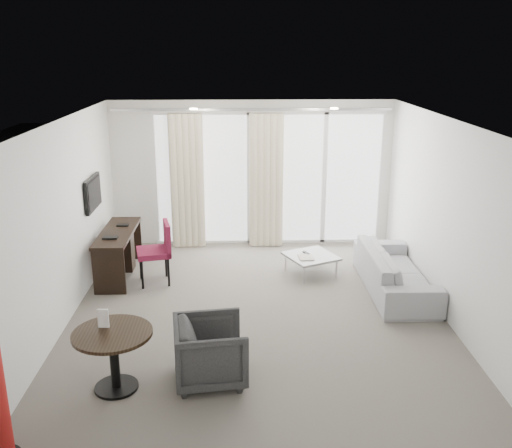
{
  "coord_description": "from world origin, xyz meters",
  "views": [
    {
      "loc": [
        -0.23,
        -7.01,
        3.47
      ],
      "look_at": [
        0.0,
        0.6,
        1.1
      ],
      "focal_mm": 40.0,
      "sensor_mm": 36.0,
      "label": 1
    }
  ],
  "objects_px": {
    "tub_armchair": "(211,351)",
    "round_table": "(114,361)",
    "desk_chair": "(154,253)",
    "desk": "(119,254)",
    "rattan_chair_b": "(333,202)",
    "sofa": "(395,271)",
    "rattan_chair_a": "(317,207)",
    "coffee_table": "(311,265)"
  },
  "relations": [
    {
      "from": "desk",
      "to": "rattan_chair_b",
      "type": "distance_m",
      "value": 4.82
    },
    {
      "from": "round_table",
      "to": "rattan_chair_b",
      "type": "relative_size",
      "value": 1.06
    },
    {
      "from": "rattan_chair_b",
      "to": "tub_armchair",
      "type": "bearing_deg",
      "value": -110.83
    },
    {
      "from": "sofa",
      "to": "desk_chair",
      "type": "bearing_deg",
      "value": 83.7
    },
    {
      "from": "desk",
      "to": "desk_chair",
      "type": "xyz_separation_m",
      "value": [
        0.59,
        -0.3,
        0.11
      ]
    },
    {
      "from": "tub_armchair",
      "to": "round_table",
      "type": "bearing_deg",
      "value": 89.8
    },
    {
      "from": "rattan_chair_a",
      "to": "rattan_chair_b",
      "type": "xyz_separation_m",
      "value": [
        0.37,
        0.32,
        0.01
      ]
    },
    {
      "from": "desk_chair",
      "to": "round_table",
      "type": "bearing_deg",
      "value": -102.99
    },
    {
      "from": "round_table",
      "to": "tub_armchair",
      "type": "bearing_deg",
      "value": 7.46
    },
    {
      "from": "rattan_chair_b",
      "to": "desk",
      "type": "bearing_deg",
      "value": -142.9
    },
    {
      "from": "tub_armchair",
      "to": "sofa",
      "type": "bearing_deg",
      "value": -56.06
    },
    {
      "from": "desk",
      "to": "rattan_chair_b",
      "type": "relative_size",
      "value": 1.98
    },
    {
      "from": "round_table",
      "to": "rattan_chair_b",
      "type": "xyz_separation_m",
      "value": [
        3.27,
        6.06,
        0.06
      ]
    },
    {
      "from": "rattan_chair_a",
      "to": "rattan_chair_b",
      "type": "distance_m",
      "value": 0.49
    },
    {
      "from": "tub_armchair",
      "to": "rattan_chair_b",
      "type": "bearing_deg",
      "value": -28.6
    },
    {
      "from": "desk",
      "to": "round_table",
      "type": "relative_size",
      "value": 1.88
    },
    {
      "from": "round_table",
      "to": "tub_armchair",
      "type": "relative_size",
      "value": 1.09
    },
    {
      "from": "tub_armchair",
      "to": "sofa",
      "type": "relative_size",
      "value": 0.36
    },
    {
      "from": "round_table",
      "to": "desk_chair",
      "type": "bearing_deg",
      "value": 89.77
    },
    {
      "from": "desk",
      "to": "rattan_chair_b",
      "type": "xyz_separation_m",
      "value": [
        3.85,
        2.9,
        0.03
      ]
    },
    {
      "from": "tub_armchair",
      "to": "sofa",
      "type": "distance_m",
      "value": 3.5
    },
    {
      "from": "desk",
      "to": "tub_armchair",
      "type": "xyz_separation_m",
      "value": [
        1.58,
        -3.03,
        -0.02
      ]
    },
    {
      "from": "coffee_table",
      "to": "rattan_chair_a",
      "type": "distance_m",
      "value": 2.67
    },
    {
      "from": "tub_armchair",
      "to": "rattan_chair_a",
      "type": "height_order",
      "value": "rattan_chair_a"
    },
    {
      "from": "desk",
      "to": "tub_armchair",
      "type": "relative_size",
      "value": 2.04
    },
    {
      "from": "round_table",
      "to": "coffee_table",
      "type": "distance_m",
      "value": 3.97
    },
    {
      "from": "desk",
      "to": "rattan_chair_b",
      "type": "height_order",
      "value": "rattan_chair_b"
    },
    {
      "from": "desk",
      "to": "tub_armchair",
      "type": "distance_m",
      "value": 3.42
    },
    {
      "from": "coffee_table",
      "to": "round_table",
      "type": "bearing_deg",
      "value": -128.17
    },
    {
      "from": "round_table",
      "to": "coffee_table",
      "type": "xyz_separation_m",
      "value": [
        2.45,
        3.12,
        -0.17
      ]
    },
    {
      "from": "tub_armchair",
      "to": "coffee_table",
      "type": "bearing_deg",
      "value": -33.57
    },
    {
      "from": "desk_chair",
      "to": "coffee_table",
      "type": "relative_size",
      "value": 1.35
    },
    {
      "from": "coffee_table",
      "to": "sofa",
      "type": "relative_size",
      "value": 0.33
    },
    {
      "from": "sofa",
      "to": "rattan_chair_a",
      "type": "relative_size",
      "value": 2.81
    },
    {
      "from": "desk",
      "to": "rattan_chair_a",
      "type": "bearing_deg",
      "value": 36.57
    },
    {
      "from": "coffee_table",
      "to": "rattan_chair_b",
      "type": "height_order",
      "value": "rattan_chair_b"
    },
    {
      "from": "round_table",
      "to": "rattan_chair_b",
      "type": "distance_m",
      "value": 6.88
    },
    {
      "from": "desk",
      "to": "sofa",
      "type": "bearing_deg",
      "value": -9.5
    },
    {
      "from": "round_table",
      "to": "sofa",
      "type": "xyz_separation_m",
      "value": [
        3.62,
        2.46,
        -0.02
      ]
    },
    {
      "from": "desk_chair",
      "to": "sofa",
      "type": "height_order",
      "value": "desk_chair"
    },
    {
      "from": "desk",
      "to": "round_table",
      "type": "bearing_deg",
      "value": -79.58
    },
    {
      "from": "sofa",
      "to": "tub_armchair",
      "type": "bearing_deg",
      "value": 131.6
    }
  ]
}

